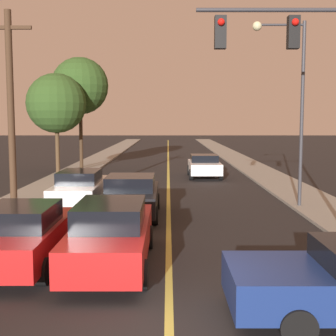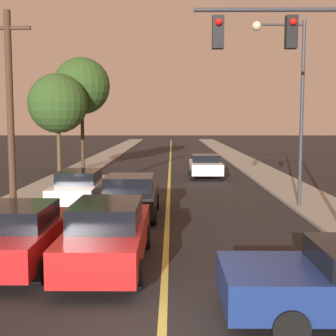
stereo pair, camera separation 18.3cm
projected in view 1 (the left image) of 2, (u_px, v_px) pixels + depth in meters
ground_plane at (169, 330)px, 7.85m from camera, size 200.00×200.00×0.00m
road_surface at (168, 158)px, 43.66m from camera, size 9.80×80.00×0.01m
sidewalk_left at (102, 157)px, 43.65m from camera, size 2.50×80.00×0.12m
sidewalk_right at (233, 157)px, 43.66m from camera, size 2.50×80.00×0.12m
car_near_lane_front at (111, 234)px, 11.18m from camera, size 1.87×5.04×1.60m
car_near_lane_second at (130, 196)px, 17.00m from camera, size 2.04×4.45×1.53m
car_outer_lane_front at (22, 235)px, 11.27m from camera, size 1.91×4.53×1.51m
car_outer_lane_second at (80, 188)px, 18.74m from camera, size 1.84×4.81×1.53m
car_far_oncoming at (204, 166)px, 28.64m from camera, size 1.96×4.18×1.40m
traffic_signal_mast at (306, 72)px, 13.16m from camera, size 4.63×0.42×6.70m
streetlamp_right at (290, 88)px, 18.27m from camera, size 2.08×0.36×7.21m
utility_pole_left at (10, 110)px, 16.28m from camera, size 1.60×0.24×7.15m
tree_left_near at (80, 86)px, 31.96m from camera, size 3.88×3.88×7.67m
tree_left_far at (56, 103)px, 29.77m from camera, size 3.80×3.80×6.37m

